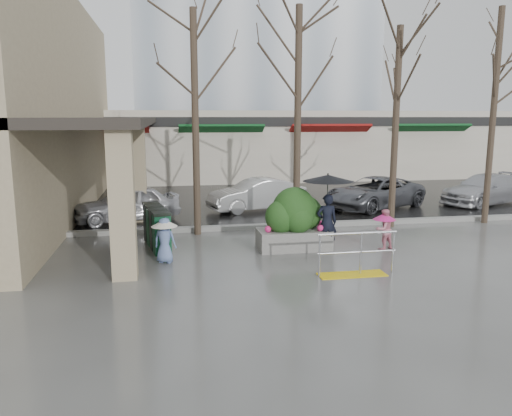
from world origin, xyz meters
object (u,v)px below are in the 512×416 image
object	(u,v)px
planter	(294,220)
child_pink	(384,227)
tree_east	(497,64)
child_blue	(165,236)
woman	(327,201)
car_c	(374,193)
tree_midwest	(298,65)
car_a	(126,204)
tree_mideast	(398,79)
car_d	(485,189)
tree_west	(194,68)
news_boxes	(157,227)
car_b	(257,195)
handrail	(355,259)

from	to	relation	value
planter	child_pink	bearing A→B (deg)	-10.98
tree_east	child_pink	world-z (taller)	tree_east
child_blue	woman	bearing A→B (deg)	-152.69
car_c	child_pink	bearing A→B (deg)	-48.61
tree_midwest	child_blue	xyz separation A→B (m)	(-4.20, -2.99, -4.54)
tree_east	car_a	xyz separation A→B (m)	(-12.35, 2.44, -4.75)
woman	car_a	xyz separation A→B (m)	(-5.74, 5.02, -0.77)
tree_mideast	car_d	distance (m)	8.07
planter	car_a	bearing A→B (deg)	136.18
tree_west	car_a	xyz separation A→B (m)	(-2.35, 2.44, -4.45)
tree_west	child_pink	distance (m)	7.22
tree_east	car_c	size ratio (longest dim) A/B	1.59
tree_west	car_c	world-z (taller)	tree_west
child_blue	news_boxes	bearing A→B (deg)	-59.76
tree_east	car_c	world-z (taller)	tree_east
tree_west	car_d	bearing A→B (deg)	15.82
car_b	car_d	distance (m)	9.85
tree_mideast	news_boxes	distance (m)	8.95
handrail	woman	bearing A→B (deg)	89.31
child_blue	car_d	size ratio (longest dim) A/B	0.27
tree_midwest	car_c	bearing A→B (deg)	39.19
car_a	news_boxes	bearing A→B (deg)	-0.73
car_c	car_d	bearing A→B (deg)	64.00
car_b	car_c	xyz separation A→B (m)	(4.76, -0.33, 0.00)
handrail	tree_west	xyz separation A→B (m)	(-3.36, 4.80, 4.71)
tree_west	woman	bearing A→B (deg)	-37.27
tree_east	car_a	bearing A→B (deg)	168.82
tree_mideast	child_blue	bearing A→B (deg)	-158.25
car_a	car_d	size ratio (longest dim) A/B	0.85
news_boxes	car_a	bearing A→B (deg)	95.25
child_blue	car_c	xyz separation A→B (m)	(8.32, 6.35, -0.06)
planter	car_d	distance (m)	11.42
tree_west	tree_east	distance (m)	10.00
child_pink	car_d	world-z (taller)	car_d
tree_west	woman	xyz separation A→B (m)	(3.39, -2.58, -3.68)
car_d	news_boxes	bearing A→B (deg)	-89.82
tree_west	child_pink	bearing A→B (deg)	-28.65
tree_west	tree_mideast	bearing A→B (deg)	0.00
woman	car_c	xyz separation A→B (m)	(3.93, 5.93, -0.77)
car_b	tree_west	bearing A→B (deg)	-50.13
tree_west	car_a	world-z (taller)	tree_west
car_a	car_b	world-z (taller)	same
tree_east	planter	distance (m)	9.02
handrail	tree_east	xyz separation A→B (m)	(6.64, 4.80, 5.01)
car_d	woman	bearing A→B (deg)	-75.53
tree_east	car_d	distance (m)	6.38
tree_west	tree_midwest	size ratio (longest dim) A/B	0.97
tree_west	tree_east	bearing A→B (deg)	0.00
child_pink	planter	size ratio (longest dim) A/B	0.56
child_blue	car_a	world-z (taller)	car_a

